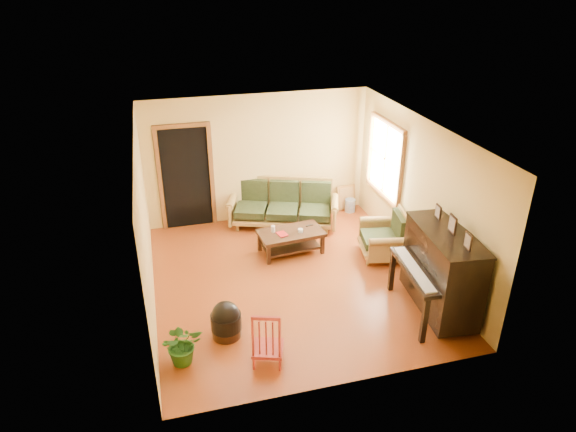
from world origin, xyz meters
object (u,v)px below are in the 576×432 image
object	(u,v)px
piano	(442,273)
ceramic_crock	(350,205)
footstool	(226,324)
armchair	(382,234)
coffee_table	(291,242)
sofa	(283,205)
red_chair	(268,335)
potted_plant	(183,344)

from	to	relation	value
piano	ceramic_crock	xyz separation A→B (m)	(0.01, 3.66, -0.54)
piano	ceramic_crock	distance (m)	3.70
ceramic_crock	footstool	bearing A→B (deg)	-133.35
armchair	coffee_table	bearing A→B (deg)	171.55
piano	armchair	bearing A→B (deg)	100.22
sofa	armchair	distance (m)	2.17
armchair	red_chair	size ratio (longest dim) A/B	1.03
armchair	potted_plant	bearing A→B (deg)	-141.58
armchair	footstool	distance (m)	3.43
sofa	footstool	bearing A→B (deg)	-97.57
sofa	armchair	world-z (taller)	sofa
piano	red_chair	bearing A→B (deg)	-165.55
sofa	footstool	xyz separation A→B (m)	(-1.66, -3.15, -0.25)
sofa	ceramic_crock	distance (m)	1.61
sofa	red_chair	distance (m)	4.00
footstool	armchair	bearing A→B (deg)	26.05
red_chair	potted_plant	size ratio (longest dim) A/B	1.44
armchair	sofa	bearing A→B (deg)	142.12
footstool	potted_plant	world-z (taller)	potted_plant
piano	ceramic_crock	world-z (taller)	piano
footstool	red_chair	world-z (taller)	red_chair
sofa	red_chair	world-z (taller)	sofa
coffee_table	piano	bearing A→B (deg)	-53.89
armchair	ceramic_crock	distance (m)	1.93
sofa	piano	bearing A→B (deg)	-45.23
sofa	ceramic_crock	size ratio (longest dim) A/B	7.69
coffee_table	armchair	bearing A→B (deg)	-19.85
armchair	ceramic_crock	size ratio (longest dim) A/B	3.17
sofa	ceramic_crock	xyz separation A→B (m)	(1.56, 0.26, -0.32)
sofa	red_chair	xyz separation A→B (m)	(-1.21, -3.81, -0.03)
sofa	armchair	size ratio (longest dim) A/B	2.43
sofa	potted_plant	size ratio (longest dim) A/B	3.61
piano	sofa	bearing A→B (deg)	120.34
piano	ceramic_crock	bearing A→B (deg)	95.70
piano	footstool	world-z (taller)	piano
piano	potted_plant	xyz separation A→B (m)	(-3.84, -0.14, -0.38)
coffee_table	ceramic_crock	xyz separation A→B (m)	(1.69, 1.34, -0.07)
sofa	piano	xyz separation A→B (m)	(1.55, -3.40, 0.22)
red_chair	ceramic_crock	size ratio (longest dim) A/B	3.08
sofa	red_chair	size ratio (longest dim) A/B	2.50
coffee_table	footstool	size ratio (longest dim) A/B	2.68
coffee_table	red_chair	xyz separation A→B (m)	(-1.07, -2.73, 0.22)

